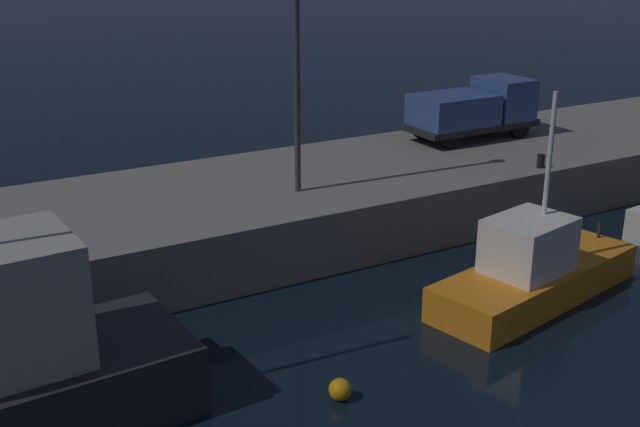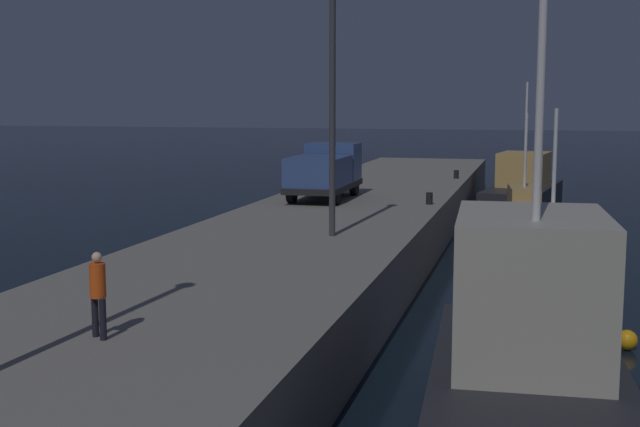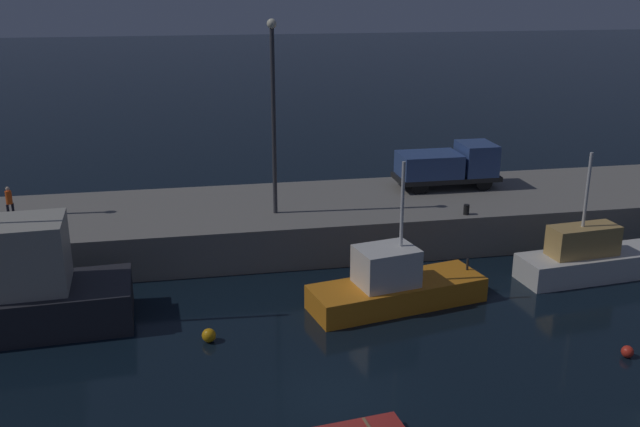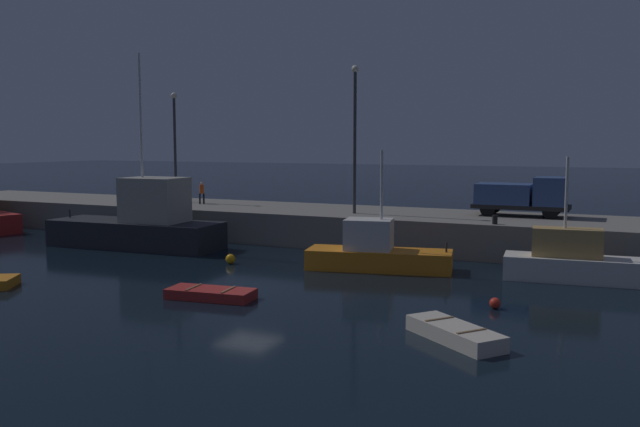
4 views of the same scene
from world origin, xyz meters
TOP-DOWN VIEW (x-y plane):
  - pier_quay at (0.00, 14.44)m, footprint 72.83×7.79m
  - fishing_trawler_red at (24.96, 7.64)m, footprint 10.26×4.77m
  - fishing_boat_blue at (-11.63, 6.85)m, footprint 11.03×3.99m
  - fishing_boat_orange at (3.71, 6.25)m, footprint 7.52×3.68m
  - fishing_trawler_green at (13.27, 7.47)m, footprint 7.41×2.70m
  - mooring_buoy_mid at (-3.80, 4.52)m, footprint 0.52×0.52m
  - lamp_post_east at (-0.22, 13.08)m, footprint 0.44×0.44m
  - utility_truck at (9.46, 15.79)m, footprint 5.51×2.25m
  - dockworker at (-12.43, 14.39)m, footprint 0.40×0.40m
  - bollard_west at (8.67, 11.13)m, footprint 0.28×0.28m
  - bollard_central at (20.59, 11.17)m, footprint 0.28×0.28m

SIDE VIEW (x-z plane):
  - mooring_buoy_mid at x=-3.80m, z-range 0.00..0.52m
  - fishing_trawler_green at x=13.27m, z-range -2.00..3.72m
  - fishing_boat_orange at x=3.71m, z-range -2.13..3.87m
  - pier_quay at x=0.00m, z-range 0.00..2.01m
  - fishing_trawler_red at x=24.96m, z-range -2.53..4.81m
  - fishing_boat_blue at x=-11.63m, z-range -4.36..7.25m
  - bollard_central at x=20.59m, z-range 2.01..2.47m
  - bollard_west at x=8.67m, z-range 2.01..2.50m
  - dockworker at x=-12.43m, z-range 2.12..3.70m
  - utility_truck at x=9.46m, z-range 2.06..4.40m
  - lamp_post_east at x=-0.22m, z-range 2.70..11.70m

